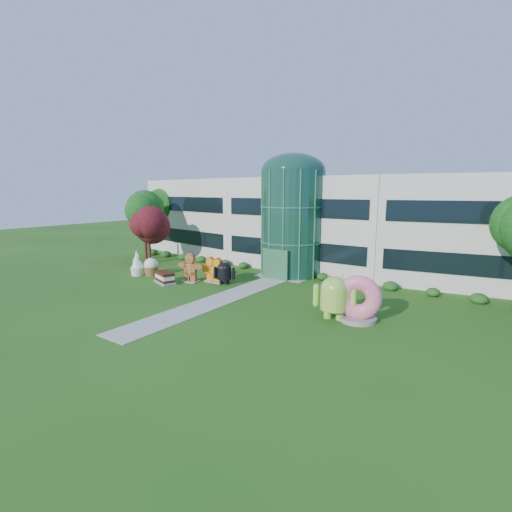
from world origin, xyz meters
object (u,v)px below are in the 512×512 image
Objects in this scene: donut at (359,298)px; gingerbread at (190,267)px; android_black at (224,271)px; android_green at (334,294)px.

donut is 1.04× the size of gingerbread.
donut reaches higher than android_black.
android_black is 0.79× the size of gingerbread.
gingerbread is (-14.26, 1.77, -0.29)m from android_green.
android_green is 1.47m from donut.
android_green is at bearing -15.24° from gingerbread.
android_green reaches higher than gingerbread.
donut is (1.37, 0.53, -0.13)m from android_green.
donut is at bearing 11.65° from android_green.
donut is at bearing -34.06° from android_black.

